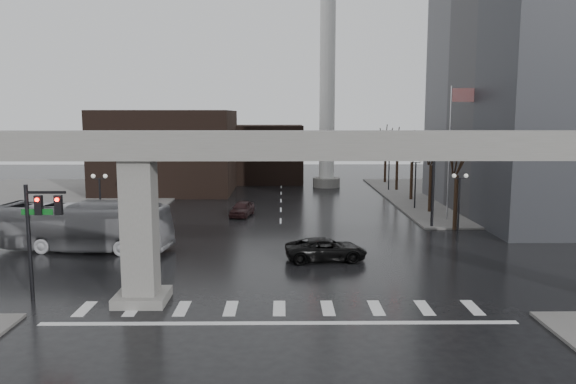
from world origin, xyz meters
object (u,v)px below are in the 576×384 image
far_car (242,209)px  signal_mast_arm (388,159)px  city_bus (83,226)px  pickup_truck (326,249)px

far_car → signal_mast_arm: bearing=-12.9°
city_bus → far_car: (10.19, 13.40, -1.01)m
signal_mast_arm → far_car: signal_mast_arm is taller
signal_mast_arm → far_car: (-12.64, 5.66, -5.11)m
signal_mast_arm → pickup_truck: (-5.97, -10.61, -5.09)m
signal_mast_arm → pickup_truck: signal_mast_arm is taller
city_bus → pickup_truck: bearing=-92.8°
pickup_truck → city_bus: bearing=74.2°
city_bus → signal_mast_arm: bearing=-64.4°
signal_mast_arm → city_bus: 24.45m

